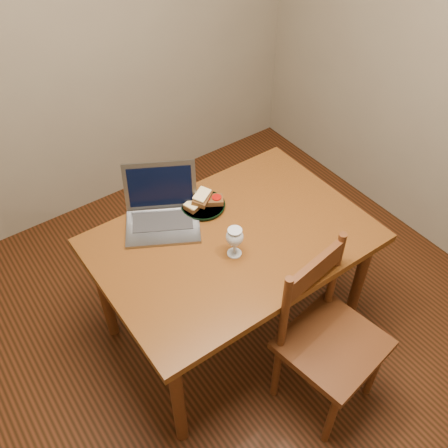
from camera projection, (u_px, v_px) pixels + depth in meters
floor at (231, 349)px, 2.80m from camera, size 3.20×3.20×0.02m
back_wall at (66, 23)px, 2.83m from camera, size 3.20×0.02×2.60m
table at (233, 250)px, 2.45m from camera, size 1.30×0.90×0.74m
chair at (330, 334)px, 2.27m from camera, size 0.49×0.48×0.47m
plate at (203, 206)px, 2.54m from camera, size 0.23×0.23×0.02m
sandwich_cheese at (195, 203)px, 2.51m from camera, size 0.13×0.09×0.03m
sandwich_tomato at (211, 199)px, 2.53m from camera, size 0.14×0.13×0.04m
sandwich_top at (202, 197)px, 2.50m from camera, size 0.14×0.13×0.04m
milk_glass at (235, 242)px, 2.26m from camera, size 0.08×0.08×0.16m
laptop at (162, 207)px, 2.44m from camera, size 0.47×0.46×0.26m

